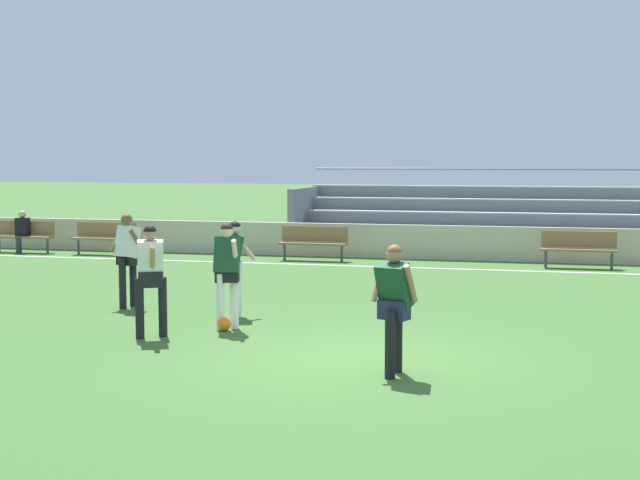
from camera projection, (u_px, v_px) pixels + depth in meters
The scene contains 15 objects.
ground_plane at pixel (358, 358), 11.93m from camera, with size 160.00×160.00×0.00m, color #3D662D.
field_line_sideline at pixel (439, 268), 21.67m from camera, with size 44.00×0.12×0.01m, color white.
sideline_wall at pixel (448, 243), 23.54m from camera, with size 48.00×0.16×0.91m, color beige.
bleacher_stand at pixel (587, 218), 25.11m from camera, with size 16.74×3.48×2.39m.
bench_far_left at pixel (105, 235), 24.77m from camera, with size 1.80×0.40×0.90m.
bench_far_right at pixel (24, 233), 25.38m from camera, with size 1.80×0.40×0.90m.
bench_near_bin at pixel (579, 246), 21.73m from camera, with size 1.80×0.40×0.90m.
bench_near_wall_gap at pixel (314, 240), 23.33m from camera, with size 1.80×0.40×0.90m.
spectator_seated at pixel (22, 228), 25.25m from camera, with size 0.36×0.42×1.21m.
player_white_wide_left at pixel (151, 271), 13.22m from camera, with size 0.48×0.76×1.69m.
player_dark_on_ball at pixel (227, 266), 13.86m from camera, with size 0.46×0.52×1.68m.
player_dark_wide_right at pixel (235, 260), 15.07m from camera, with size 0.64×0.49×1.62m.
player_dark_dropping_back at pixel (394, 298), 10.90m from camera, with size 0.59×0.49×1.63m.
player_white_challenging at pixel (127, 252), 15.92m from camera, with size 0.59×0.46×1.70m.
soccer_ball at pixel (224, 324), 13.79m from camera, with size 0.22×0.22×0.22m, color orange.
Camera 1 is at (2.31, -11.52, 2.68)m, focal length 49.69 mm.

